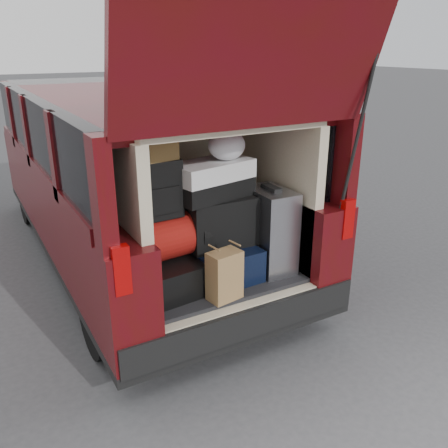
{
  "coord_description": "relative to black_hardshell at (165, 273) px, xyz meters",
  "views": [
    {
      "loc": [
        -1.55,
        -2.73,
        2.23
      ],
      "look_at": [
        0.12,
        0.2,
        0.94
      ],
      "focal_mm": 38.0,
      "sensor_mm": 36.0,
      "label": 1
    }
  ],
  "objects": [
    {
      "name": "ground",
      "position": [
        0.4,
        -0.17,
        -0.67
      ],
      "size": [
        80.0,
        80.0,
        0.0
      ],
      "primitive_type": "plane",
      "color": "#38383A",
      "rests_on": "ground"
    },
    {
      "name": "minivan",
      "position": [
        0.4,
        1.69,
        0.24
      ],
      "size": [
        1.9,
        5.35,
        2.77
      ],
      "color": "black",
      "rests_on": "ground"
    },
    {
      "name": "load_floor",
      "position": [
        0.4,
        0.11,
        -0.39
      ],
      "size": [
        1.24,
        1.05,
        0.55
      ],
      "primitive_type": "cube",
      "color": "black",
      "rests_on": "ground"
    },
    {
      "name": "black_hardshell",
      "position": [
        0.0,
        0.0,
        0.0
      ],
      "size": [
        0.49,
        0.63,
        0.24
      ],
      "primitive_type": "cube",
      "rotation": [
        0.0,
        0.0,
        0.1
      ],
      "color": "black",
      "rests_on": "load_floor"
    },
    {
      "name": "navy_hardshell",
      "position": [
        0.44,
        -0.01,
        0.01
      ],
      "size": [
        0.49,
        0.59,
        0.25
      ],
      "primitive_type": "cube",
      "rotation": [
        0.0,
        0.0,
        0.03
      ],
      "color": "black",
      "rests_on": "load_floor"
    },
    {
      "name": "silver_roller",
      "position": [
        0.85,
        -0.1,
        0.21
      ],
      "size": [
        0.29,
        0.44,
        0.65
      ],
      "primitive_type": "cube",
      "rotation": [
        0.0,
        0.0,
        -0.04
      ],
      "color": "silver",
      "rests_on": "load_floor"
    },
    {
      "name": "kraft_bag",
      "position": [
        0.3,
        -0.35,
        0.06
      ],
      "size": [
        0.25,
        0.18,
        0.36
      ],
      "primitive_type": "cube",
      "rotation": [
        0.0,
        0.0,
        0.17
      ],
      "color": "#996F45",
      "rests_on": "load_floor"
    },
    {
      "name": "red_duffel",
      "position": [
        0.06,
        0.01,
        0.28
      ],
      "size": [
        0.52,
        0.37,
        0.32
      ],
      "primitive_type": "cube",
      "rotation": [
        0.0,
        0.0,
        0.1
      ],
      "color": "#9D0E0F",
      "rests_on": "black_hardshell"
    },
    {
      "name": "black_soft_case",
      "position": [
        0.46,
        -0.0,
        0.32
      ],
      "size": [
        0.53,
        0.33,
        0.37
      ],
      "primitive_type": "cube",
      "rotation": [
        0.0,
        0.0,
        -0.04
      ],
      "color": "black",
      "rests_on": "navy_hardshell"
    },
    {
      "name": "backpack",
      "position": [
        -0.01,
        -0.0,
        0.64
      ],
      "size": [
        0.29,
        0.19,
        0.4
      ],
      "primitive_type": "cube",
      "rotation": [
        0.0,
        0.0,
        0.05
      ],
      "color": "black",
      "rests_on": "red_duffel"
    },
    {
      "name": "twotone_duffel",
      "position": [
        0.41,
        0.03,
        0.64
      ],
      "size": [
        0.65,
        0.42,
        0.27
      ],
      "primitive_type": "cube",
      "rotation": [
        0.0,
        0.0,
        0.2
      ],
      "color": "white",
      "rests_on": "black_soft_case"
    },
    {
      "name": "grocery_sack_lower",
      "position": [
        -0.0,
        0.01,
        0.94
      ],
      "size": [
        0.24,
        0.21,
        0.2
      ],
      "primitive_type": "cube",
      "rotation": [
        0.0,
        0.0,
        0.13
      ],
      "color": "olive",
      "rests_on": "backpack"
    },
    {
      "name": "plastic_bag_center",
      "position": [
        0.52,
        0.01,
        0.88
      ],
      "size": [
        0.28,
        0.26,
        0.22
      ],
      "primitive_type": "ellipsoid",
      "rotation": [
        0.0,
        0.0,
        0.04
      ],
      "color": "white",
      "rests_on": "twotone_duffel"
    }
  ]
}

